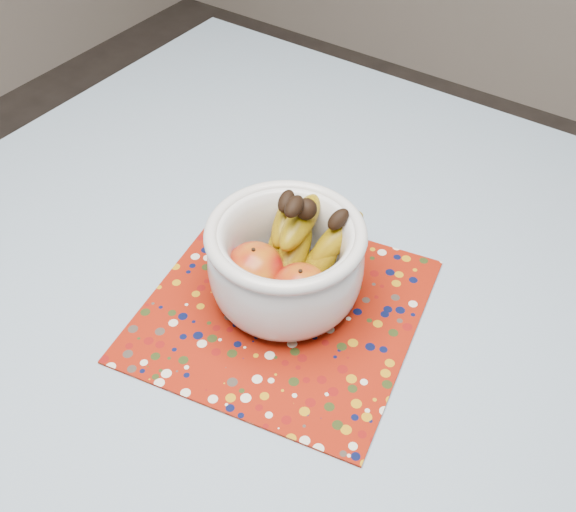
{
  "coord_description": "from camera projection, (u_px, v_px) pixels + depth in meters",
  "views": [
    {
      "loc": [
        0.32,
        -0.45,
        1.44
      ],
      "look_at": [
        -0.03,
        0.06,
        0.84
      ],
      "focal_mm": 42.0,
      "sensor_mm": 36.0,
      "label": 1
    }
  ],
  "objects": [
    {
      "name": "fruit_bowl",
      "position": [
        290.0,
        256.0,
        0.87
      ],
      "size": [
        0.2,
        0.21,
        0.16
      ],
      "color": "silver",
      "rests_on": "placemat"
    },
    {
      "name": "placemat",
      "position": [
        282.0,
        309.0,
        0.9
      ],
      "size": [
        0.4,
        0.4,
        0.0
      ],
      "primitive_type": "cube",
      "rotation": [
        0.0,
        0.0,
        0.19
      ],
      "color": "maroon",
      "rests_on": "tablecloth"
    },
    {
      "name": "tablecloth",
      "position": [
        285.0,
        335.0,
        0.88
      ],
      "size": [
        1.32,
        1.32,
        0.01
      ],
      "primitive_type": "cube",
      "color": "slate",
      "rests_on": "table"
    },
    {
      "name": "table",
      "position": [
        285.0,
        372.0,
        0.93
      ],
      "size": [
        1.2,
        1.2,
        0.75
      ],
      "color": "brown",
      "rests_on": "ground"
    }
  ]
}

